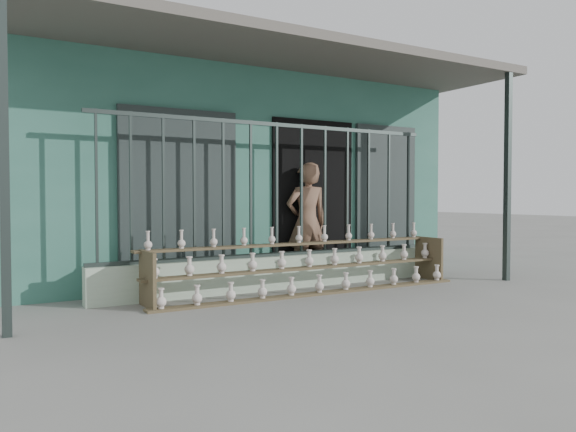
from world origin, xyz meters
TOP-DOWN VIEW (x-y plane):
  - ground at (0.00, 0.00)m, footprint 60.00×60.00m
  - workshop_building at (0.00, 4.23)m, footprint 7.40×6.60m
  - parapet_wall at (0.00, 1.30)m, footprint 5.00×0.20m
  - security_fence at (-0.00, 1.30)m, footprint 5.00×0.04m
  - shelf_rack at (0.26, 0.89)m, footprint 4.50×0.68m
  - elderly_woman at (0.68, 1.60)m, footprint 0.69×0.50m

SIDE VIEW (x-z plane):
  - ground at x=0.00m, z-range 0.00..0.00m
  - parapet_wall at x=0.00m, z-range 0.00..0.45m
  - shelf_rack at x=0.26m, z-range -0.07..0.79m
  - elderly_woman at x=0.68m, z-range 0.00..1.74m
  - security_fence at x=0.00m, z-range 0.45..2.25m
  - workshop_building at x=0.00m, z-range 0.02..3.23m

